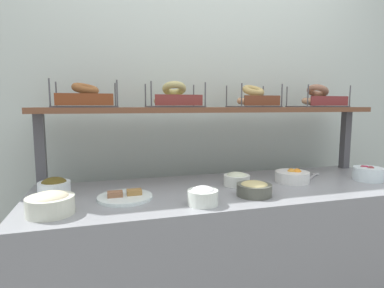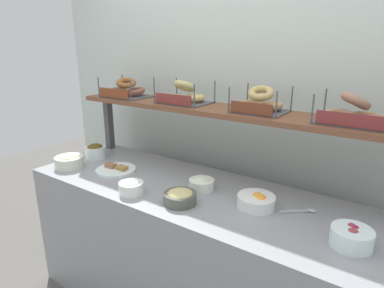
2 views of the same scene
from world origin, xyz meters
The scene contains 18 objects.
back_wall centered at (0.00, 0.55, 1.20)m, with size 3.28×0.06×2.40m, color silver.
deli_counter centered at (0.00, 0.00, 0.42)m, with size 2.08×0.70×0.85m, color gray.
shelf_riser_left centered at (-0.98, 0.27, 1.05)m, with size 0.05×0.05×0.40m, color #4C4C51.
shelf_riser_right centered at (0.98, 0.27, 1.05)m, with size 0.05×0.05×0.40m, color #4C4C51.
upper_shelf centered at (0.00, 0.27, 1.26)m, with size 2.04×0.32×0.03m, color brown.
bowl_hummus centered at (0.04, -0.17, 0.89)m, with size 0.17×0.17×0.07m.
bowl_beet_salad centered at (0.84, -0.07, 0.89)m, with size 0.17×0.17×0.09m.
bowl_fruit_salad centered at (0.39, 0.01, 0.88)m, with size 0.19×0.19×0.08m.
bowl_chocolate_spread centered at (-0.89, 0.05, 0.90)m, with size 0.15×0.15×0.10m.
bowl_scallion_spread centered at (0.04, 0.03, 0.89)m, with size 0.14×0.14×0.07m.
bowl_potato_salad centered at (-0.87, -0.18, 0.90)m, with size 0.19×0.19×0.09m.
bowl_cream_cheese centered at (-0.24, -0.24, 0.89)m, with size 0.14×0.14×0.08m.
serving_plate_white centered at (-0.57, -0.05, 0.86)m, with size 0.26×0.26×0.04m.
serving_spoon_near_plate centered at (0.60, 0.10, 0.86)m, with size 0.15×0.12×0.01m.
bagel_basket_cinnamon_raisin centered at (-0.74, 0.25, 1.33)m, with size 0.33×0.26×0.14m.
bagel_basket_plain centered at (-0.25, 0.27, 1.33)m, with size 0.32×0.26×0.16m.
bagel_basket_sesame centered at (0.26, 0.28, 1.33)m, with size 0.29×0.27×0.15m.
bagel_basket_everything centered at (0.73, 0.27, 1.33)m, with size 0.33×0.25×0.16m.
Camera 1 is at (-0.66, -1.50, 1.29)m, focal length 28.86 mm.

